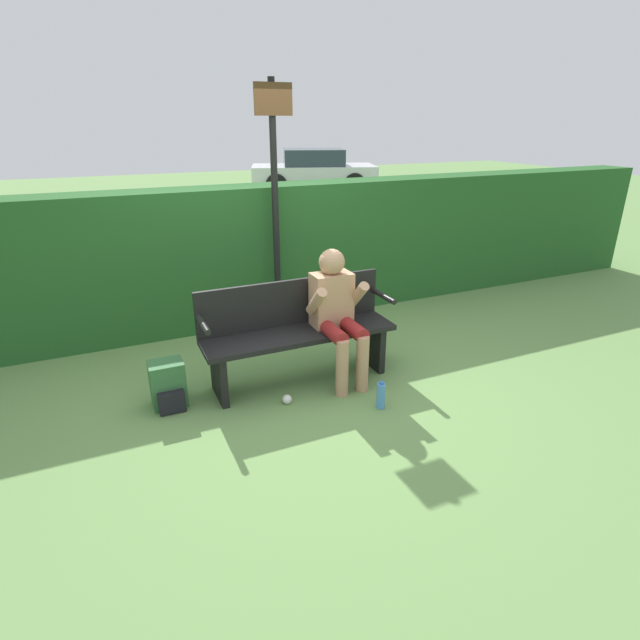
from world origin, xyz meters
The scene contains 9 objects.
ground_plane centered at (0.00, 0.00, 0.00)m, with size 40.00×40.00×0.00m, color #668E4C.
hedge_back centered at (0.00, 1.68, 0.78)m, with size 12.00×0.50×1.55m.
park_bench centered at (0.00, 0.06, 0.48)m, with size 1.73×0.44×0.91m.
person_seated centered at (0.33, -0.07, 0.67)m, with size 0.49×0.60×1.19m.
backpack centered at (-1.16, 0.05, 0.19)m, with size 0.28×0.29×0.39m.
water_bottle centered at (0.43, -0.70, 0.11)m, with size 0.07×0.07×0.24m.
signpost centered at (0.26, 1.29, 1.51)m, with size 0.39×0.09×2.61m.
parked_car centered at (5.27, 11.81, 0.65)m, with size 4.35×3.01×1.35m.
litter_crumple centered at (-0.26, -0.33, 0.04)m, with size 0.08×0.08×0.08m.
Camera 1 is at (-1.49, -3.76, 2.23)m, focal length 28.00 mm.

